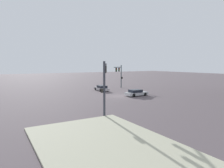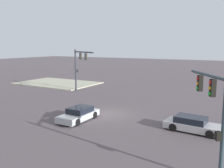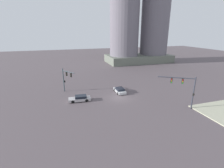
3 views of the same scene
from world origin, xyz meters
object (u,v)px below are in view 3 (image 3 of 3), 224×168
traffic_signal_near_corner (185,86)px  sedan_car_waiting_far (120,90)px  traffic_signal_opposite_side (66,77)px  sedan_car_approaching (80,98)px

traffic_signal_near_corner → sedan_car_waiting_far: 14.98m
traffic_signal_opposite_side → sedan_car_approaching: 7.43m
sedan_car_waiting_far → traffic_signal_near_corner: bearing=-143.3°
traffic_signal_near_corner → traffic_signal_opposite_side: traffic_signal_near_corner is taller
traffic_signal_near_corner → sedan_car_waiting_far: bearing=-21.7°
sedan_car_waiting_far → sedan_car_approaching: bearing=102.1°
traffic_signal_near_corner → traffic_signal_opposite_side: bearing=-5.7°
traffic_signal_opposite_side → sedan_car_waiting_far: size_ratio=1.33×
traffic_signal_near_corner → sedan_car_approaching: bearing=4.5°
sedan_car_approaching → sedan_car_waiting_far: 10.08m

